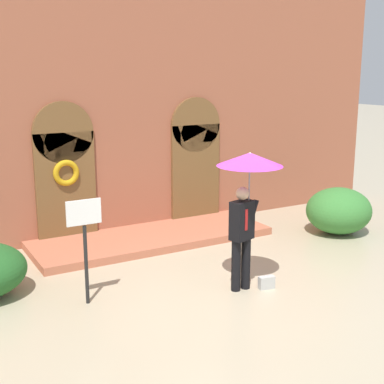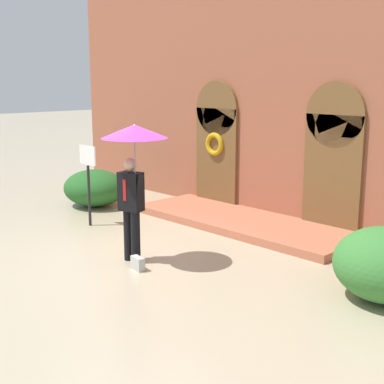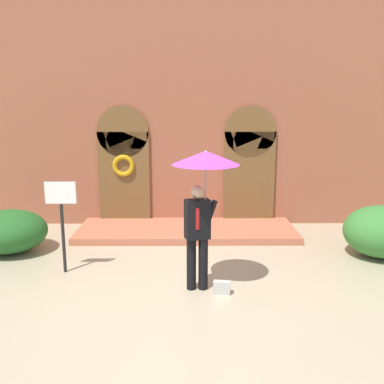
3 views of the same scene
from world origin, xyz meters
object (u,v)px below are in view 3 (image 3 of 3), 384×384
(person_with_umbrella, at_px, (204,179))
(sign_post, at_px, (62,212))
(handbag, at_px, (222,288))
(shrub_right, at_px, (381,231))
(shrub_left, at_px, (9,231))

(person_with_umbrella, bearing_deg, sign_post, 163.47)
(handbag, bearing_deg, sign_post, 169.38)
(person_with_umbrella, relative_size, shrub_right, 1.56)
(shrub_left, height_order, shrub_right, shrub_right)
(person_with_umbrella, distance_m, handbag, 1.84)
(person_with_umbrella, bearing_deg, shrub_right, 22.98)
(person_with_umbrella, relative_size, sign_post, 1.37)
(sign_post, bearing_deg, handbag, -18.51)
(sign_post, relative_size, shrub_left, 1.08)
(person_with_umbrella, height_order, shrub_left, person_with_umbrella)
(handbag, height_order, shrub_left, shrub_left)
(person_with_umbrella, relative_size, handbag, 8.44)
(handbag, height_order, sign_post, sign_post)
(person_with_umbrella, distance_m, shrub_right, 4.26)
(person_with_umbrella, height_order, shrub_right, person_with_umbrella)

